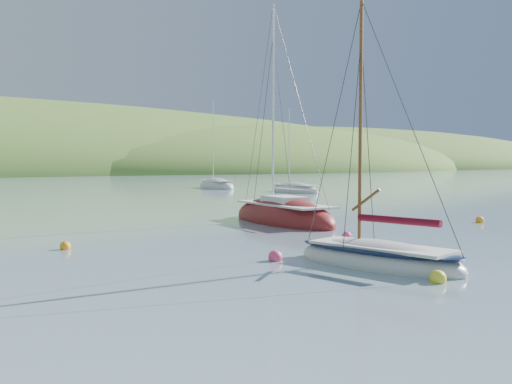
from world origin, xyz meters
TOP-DOWN VIEW (x-y plane):
  - ground at (0.00, 0.00)m, footprint 700.00×700.00m
  - daysailer_white at (0.26, 1.26)m, footprint 3.34×6.45m
  - sloop_red at (5.70, 13.54)m, footprint 3.96×9.33m
  - distant_sloop_b at (23.39, 50.63)m, footprint 4.12×8.84m
  - distant_sloop_d at (25.61, 37.54)m, footprint 3.05×7.30m
  - mooring_buoys at (1.88, 4.82)m, footprint 22.57×12.67m

SIDE VIEW (x-z plane):
  - ground at x=0.00m, z-range 0.00..0.00m
  - mooring_buoys at x=1.88m, z-range -0.13..0.37m
  - distant_sloop_d at x=25.61m, z-range -4.92..5.27m
  - distant_sloop_b at x=23.39m, z-range -5.87..6.27m
  - daysailer_white at x=0.26m, z-range -4.50..4.93m
  - sloop_red at x=5.70m, z-range -6.47..6.95m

